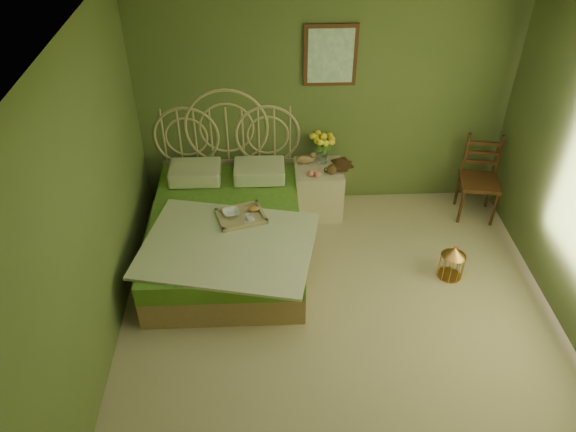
{
  "coord_description": "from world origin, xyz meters",
  "views": [
    {
      "loc": [
        -0.63,
        -3.22,
        3.88
      ],
      "look_at": [
        -0.45,
        1.0,
        0.67
      ],
      "focal_mm": 35.0,
      "sensor_mm": 36.0,
      "label": 1
    }
  ],
  "objects_px": {
    "nightstand": "(319,184)",
    "chair": "(479,172)",
    "bed": "(227,228)",
    "birdcage": "(452,262)"
  },
  "relations": [
    {
      "from": "nightstand",
      "to": "chair",
      "type": "relative_size",
      "value": 1.08
    },
    {
      "from": "chair",
      "to": "bed",
      "type": "bearing_deg",
      "value": -157.27
    },
    {
      "from": "bed",
      "to": "birdcage",
      "type": "bearing_deg",
      "value": -11.97
    },
    {
      "from": "chair",
      "to": "birdcage",
      "type": "xyz_separation_m",
      "value": [
        -0.54,
        -1.08,
        -0.34
      ]
    },
    {
      "from": "nightstand",
      "to": "chair",
      "type": "height_order",
      "value": "nightstand"
    },
    {
      "from": "nightstand",
      "to": "birdcage",
      "type": "xyz_separation_m",
      "value": [
        1.22,
        -1.16,
        -0.18
      ]
    },
    {
      "from": "bed",
      "to": "chair",
      "type": "bearing_deg",
      "value": 12.36
    },
    {
      "from": "nightstand",
      "to": "bed",
      "type": "bearing_deg",
      "value": -145.37
    },
    {
      "from": "bed",
      "to": "birdcage",
      "type": "relative_size",
      "value": 6.24
    },
    {
      "from": "bed",
      "to": "chair",
      "type": "xyz_separation_m",
      "value": [
        2.76,
        0.61,
        0.21
      ]
    }
  ]
}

